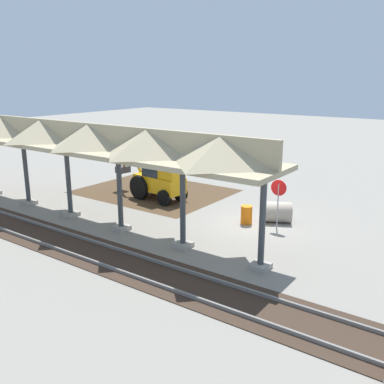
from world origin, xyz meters
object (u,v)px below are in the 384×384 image
Objects in this scene: stop_sign at (278,194)px; traffic_barrel at (246,215)px; backhoe at (157,178)px; concrete_pipe at (277,212)px.

stop_sign is 2.63× the size of traffic_barrel.
backhoe reaches higher than concrete_pipe.
stop_sign is at bearing -170.49° from traffic_barrel.
concrete_pipe is 1.56m from traffic_barrel.
stop_sign is 7.89m from backhoe.
backhoe is at bearing -7.43° from traffic_barrel.
backhoe reaches higher than stop_sign.
traffic_barrel is at bearing 172.57° from backhoe.
backhoe is 6.46m from traffic_barrel.
stop_sign is at bearing 175.79° from backhoe.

